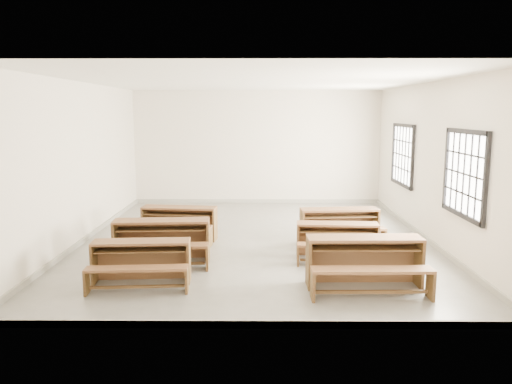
{
  "coord_description": "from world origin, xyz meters",
  "views": [
    {
      "loc": [
        0.07,
        -9.98,
        2.62
      ],
      "look_at": [
        0.0,
        0.0,
        1.0
      ],
      "focal_mm": 35.0,
      "sensor_mm": 36.0,
      "label": 1
    }
  ],
  "objects_px": {
    "desk_set_2": "(179,221)",
    "desk_set_4": "(337,238)",
    "desk_set_3": "(365,259)",
    "desk_set_0": "(141,259)",
    "desk_set_5": "(340,223)",
    "desk_set_1": "(161,238)"
  },
  "relations": [
    {
      "from": "desk_set_3",
      "to": "desk_set_5",
      "type": "relative_size",
      "value": 1.06
    },
    {
      "from": "desk_set_1",
      "to": "desk_set_2",
      "type": "distance_m",
      "value": 1.53
    },
    {
      "from": "desk_set_4",
      "to": "desk_set_5",
      "type": "xyz_separation_m",
      "value": [
        0.22,
        1.09,
        0.03
      ]
    },
    {
      "from": "desk_set_4",
      "to": "desk_set_3",
      "type": "bearing_deg",
      "value": -79.54
    },
    {
      "from": "desk_set_1",
      "to": "desk_set_5",
      "type": "relative_size",
      "value": 1.06
    },
    {
      "from": "desk_set_0",
      "to": "desk_set_5",
      "type": "xyz_separation_m",
      "value": [
        3.42,
        2.4,
        0.02
      ]
    },
    {
      "from": "desk_set_5",
      "to": "desk_set_4",
      "type": "bearing_deg",
      "value": -106.57
    },
    {
      "from": "desk_set_0",
      "to": "desk_set_4",
      "type": "distance_m",
      "value": 3.46
    },
    {
      "from": "desk_set_0",
      "to": "desk_set_1",
      "type": "height_order",
      "value": "desk_set_1"
    },
    {
      "from": "desk_set_1",
      "to": "desk_set_5",
      "type": "xyz_separation_m",
      "value": [
        3.32,
        1.29,
        -0.03
      ]
    },
    {
      "from": "desk_set_1",
      "to": "desk_set_5",
      "type": "bearing_deg",
      "value": 17.45
    },
    {
      "from": "desk_set_2",
      "to": "desk_set_0",
      "type": "bearing_deg",
      "value": -87.16
    },
    {
      "from": "desk_set_0",
      "to": "desk_set_4",
      "type": "bearing_deg",
      "value": 18.28
    },
    {
      "from": "desk_set_0",
      "to": "desk_set_3",
      "type": "height_order",
      "value": "desk_set_3"
    },
    {
      "from": "desk_set_4",
      "to": "desk_set_0",
      "type": "bearing_deg",
      "value": -154.27
    },
    {
      "from": "desk_set_1",
      "to": "desk_set_3",
      "type": "relative_size",
      "value": 0.99
    },
    {
      "from": "desk_set_3",
      "to": "desk_set_5",
      "type": "height_order",
      "value": "desk_set_3"
    },
    {
      "from": "desk_set_2",
      "to": "desk_set_3",
      "type": "relative_size",
      "value": 0.93
    },
    {
      "from": "desk_set_0",
      "to": "desk_set_3",
      "type": "xyz_separation_m",
      "value": [
        3.38,
        -0.16,
        0.06
      ]
    },
    {
      "from": "desk_set_0",
      "to": "desk_set_4",
      "type": "height_order",
      "value": "desk_set_0"
    },
    {
      "from": "desk_set_2",
      "to": "desk_set_1",
      "type": "bearing_deg",
      "value": -85.96
    },
    {
      "from": "desk_set_2",
      "to": "desk_set_4",
      "type": "height_order",
      "value": "desk_set_2"
    }
  ]
}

